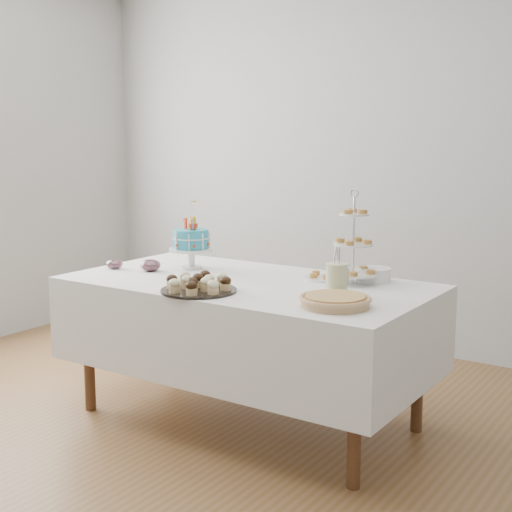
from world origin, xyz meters
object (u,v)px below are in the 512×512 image
Objects in this scene: table at (247,323)px; plate_stack at (374,275)px; utensil_pitcher at (337,278)px; birthday_cake at (191,250)px; cupcake_tray at (199,283)px; jam_bowl_b at (151,266)px; pastry_plate at (325,276)px; jam_bowl_a at (114,264)px; pie at (335,300)px; tiered_stand at (353,245)px.

table is 10.54× the size of plate_stack.
utensil_pitcher reaches higher than plate_stack.
cupcake_tray is at bearing -35.04° from birthday_cake.
utensil_pitcher is at bearing -90.58° from plate_stack.
jam_bowl_b is at bearing -114.70° from birthday_cake.
pastry_plate is (0.31, 0.28, 0.24)m from table.
cupcake_tray is 3.26× the size of jam_bowl_b.
utensil_pitcher reaches higher than cupcake_tray.
jam_bowl_b is at bearing 15.18° from jam_bowl_a.
plate_stack is at bearing 20.64° from jam_bowl_b.
table is at bearing 159.03° from pie.
cupcake_tray is 0.82m from tiered_stand.
cupcake_tray is at bearing -172.30° from pie.
plate_stack is at bearing 62.71° from tiered_stand.
jam_bowl_b is at bearing -173.69° from table.
pie is 2.83× the size of jam_bowl_b.
pastry_plate is (-0.24, -0.09, -0.02)m from plate_stack.
cupcake_tray is at bearing -130.09° from plate_stack.
plate_stack is 0.80× the size of pastry_plate.
jam_bowl_a is 0.40× the size of utensil_pitcher.
birthday_cake is 1.20× the size of pie.
tiered_stand is (0.54, 0.60, 0.16)m from cupcake_tray.
table is at bearing -1.56° from birthday_cake.
jam_bowl_a is (-1.15, -0.41, 0.01)m from pastry_plate.
plate_stack is (-0.10, 0.62, 0.01)m from pie.
jam_bowl_b reaches higher than pastry_plate.
tiered_stand is 0.22m from plate_stack.
jam_bowl_b reaches higher than pie.
utensil_pitcher is at bearing -78.73° from tiered_stand.
jam_bowl_a is at bearing 164.70° from cupcake_tray.
tiered_stand reaches higher than utensil_pitcher.
jam_bowl_a is (-0.79, 0.22, -0.02)m from cupcake_tray.
cupcake_tray is (-0.05, -0.34, 0.27)m from table.
birthday_cake is at bearing -172.22° from tiered_stand.
birthday_cake reaches higher than utensil_pitcher.
plate_stack is at bearing 49.91° from cupcake_tray.
plate_stack reaches higher than pastry_plate.
birthday_cake is at bearing 165.67° from table.
table is at bearing -146.08° from plate_stack.
jam_bowl_a reaches higher than pastry_plate.
birthday_cake is 0.98m from tiered_stand.
tiered_stand reaches higher than table.
jam_bowl_b is (-0.57, 0.28, -0.01)m from cupcake_tray.
birthday_cake reaches higher than jam_bowl_b.
pie is 1.43× the size of pastry_plate.
pastry_plate is at bearing -159.24° from plate_stack.
birthday_cake reaches higher than plate_stack.
table is at bearing -152.86° from tiered_stand.
jam_bowl_a is at bearing -171.28° from table.
birthday_cake is 1.03m from utensil_pitcher.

